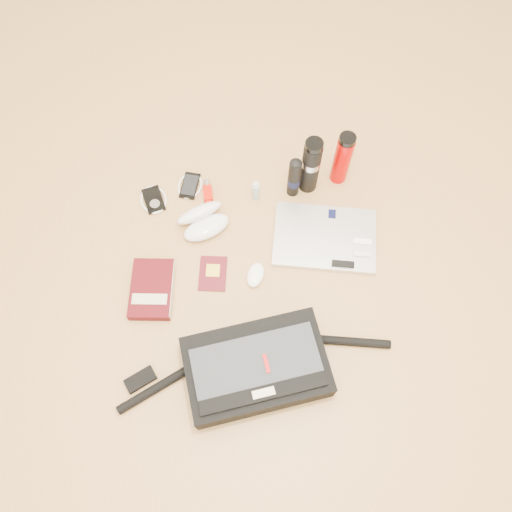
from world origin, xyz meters
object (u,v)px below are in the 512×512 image
Objects in this scene: book at (152,289)px; messenger_bag at (256,368)px; thermos_red at (342,159)px; thermos_black at (311,166)px; laptop at (325,238)px.

messenger_bag is at bearing -37.18° from book.
messenger_bag is at bearing -120.92° from thermos_red.
book is at bearing -149.99° from thermos_black.
thermos_red is at bearing 9.86° from thermos_black.
laptop is 0.64m from book.
thermos_red reaches higher than messenger_bag.
messenger_bag is at bearing -113.57° from thermos_black.
thermos_black is 0.12m from thermos_red.
thermos_black is (-0.02, 0.24, 0.12)m from laptop.
thermos_black reaches higher than laptop.
messenger_bag is 0.74m from thermos_black.
thermos_black reaches higher than messenger_bag.
thermos_red is at bearing 53.49° from messenger_bag.
thermos_red is (0.73, 0.37, 0.10)m from book.
book is 0.90× the size of thermos_black.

